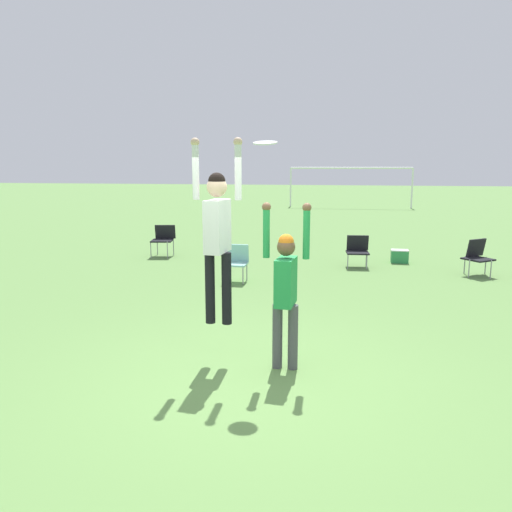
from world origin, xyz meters
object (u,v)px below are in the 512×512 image
at_px(camping_chair_1, 237,260).
at_px(camping_chair_2, 163,238).
at_px(frisbee, 265,143).
at_px(camping_chair_4, 357,249).
at_px(camping_chair_0, 477,255).
at_px(person_jumping, 217,227).
at_px(person_defending, 286,284).
at_px(cooler_box, 400,256).

relative_size(camping_chair_1, camping_chair_2, 0.93).
distance_m(frisbee, camping_chair_2, 8.27).
distance_m(frisbee, camping_chair_4, 6.90).
bearing_deg(camping_chair_0, frisbee, 19.36).
height_order(frisbee, camping_chair_2, frisbee).
bearing_deg(camping_chair_4, person_jumping, 69.21).
relative_size(person_jumping, camping_chair_4, 2.97).
height_order(person_defending, cooler_box, person_defending).
distance_m(camping_chair_1, camping_chair_4, 3.25).
bearing_deg(cooler_box, camping_chair_4, -145.86).
xyz_separation_m(camping_chair_1, cooler_box, (3.57, 2.77, -0.29)).
distance_m(person_defending, camping_chair_0, 6.94).
distance_m(person_defending, frisbee, 1.63).
distance_m(frisbee, cooler_box, 7.89).
relative_size(person_defending, camping_chair_1, 2.56).
height_order(camping_chair_0, camping_chair_1, camping_chair_0).
bearing_deg(camping_chair_4, cooler_box, -151.26).
bearing_deg(person_defending, cooler_box, 168.67).
bearing_deg(person_jumping, cooler_box, -17.48).
bearing_deg(person_jumping, camping_chair_1, 14.12).
height_order(camping_chair_2, camping_chair_4, camping_chair_2).
relative_size(camping_chair_0, camping_chair_1, 1.05).
distance_m(camping_chair_0, camping_chair_4, 2.64).
height_order(camping_chair_0, camping_chair_4, camping_chair_0).
relative_size(frisbee, camping_chair_0, 0.34).
height_order(person_jumping, frisbee, person_jumping).
bearing_deg(frisbee, camping_chair_0, 57.61).
xyz_separation_m(frisbee, cooler_box, (2.23, 7.15, -2.49)).
xyz_separation_m(person_jumping, person_defending, (0.83, -0.06, -0.64)).
bearing_deg(person_defending, camping_chair_0, 153.54).
relative_size(camping_chair_1, cooler_box, 1.82).
bearing_deg(person_jumping, camping_chair_0, -32.31).
height_order(person_defending, camping_chair_0, person_defending).
bearing_deg(camping_chair_2, person_defending, 110.36).
bearing_deg(camping_chair_2, camping_chair_0, 161.86).
bearing_deg(person_defending, camping_chair_2, -144.71).
bearing_deg(frisbee, person_jumping, 175.03).
bearing_deg(camping_chair_1, cooler_box, -142.42).
bearing_deg(frisbee, camping_chair_4, 79.66).
xyz_separation_m(person_defending, camping_chair_1, (-1.59, 4.39, -0.59)).
distance_m(camping_chair_0, camping_chair_2, 7.79).
distance_m(person_jumping, frisbee, 1.13).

